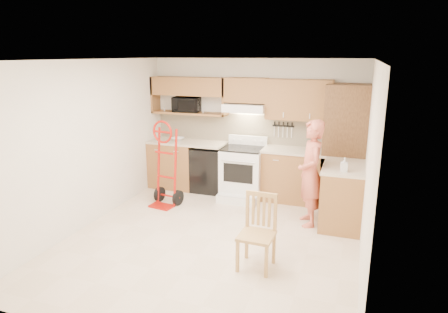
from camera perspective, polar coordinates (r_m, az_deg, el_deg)
The scene contains 28 objects.
floor at distance 5.79m, azimuth -1.66°, elevation -11.89°, with size 4.00×4.50×0.02m, color beige.
ceiling at distance 5.18m, azimuth -1.87°, elevation 13.90°, with size 4.00×4.50×0.02m, color white.
wall_back at distance 7.46m, azimuth 4.45°, elevation 4.34°, with size 4.00×0.02×2.50m, color beige.
wall_front at distance 3.44m, azimuth -15.42°, elevation -8.55°, with size 4.00×0.02×2.50m, color beige.
wall_left at distance 6.33m, azimuth -19.02°, elevation 1.74°, with size 0.02×4.50×2.50m, color beige.
wall_right at distance 5.02m, azimuth 20.23°, elevation -1.60°, with size 0.02×4.50×2.50m, color beige.
backsplash at distance 7.44m, azimuth 4.39°, elevation 3.93°, with size 3.92×0.03×0.55m, color beige.
lower_cab_left at distance 7.89m, azimuth -7.21°, elevation -1.13°, with size 0.90×0.60×0.90m, color brown.
dishwasher at distance 7.60m, azimuth -2.12°, elevation -1.83°, with size 0.60×0.60×0.85m, color black.
lower_cab_right at distance 7.19m, azimuth 10.10°, elevation -2.81°, with size 1.14×0.60×0.90m, color brown.
countertop_left at distance 7.65m, azimuth -5.30°, elevation 2.05°, with size 1.50×0.63×0.04m, color beige.
countertop_right at distance 7.06m, azimuth 10.27°, elevation 0.83°, with size 1.14×0.63×0.04m, color beige.
cab_return_right at distance 6.36m, azimuth 16.71°, elevation -5.55°, with size 0.60×1.00×0.90m, color brown.
countertop_return at distance 6.22m, azimuth 17.02°, elevation -1.47°, with size 0.63×1.00×0.04m, color beige.
pantry_tall at distance 6.96m, azimuth 16.99°, elevation 1.32°, with size 0.70×0.60×2.10m, color brown.
upper_cab_left at distance 7.61m, azimuth -5.06°, elevation 10.08°, with size 1.50×0.33×0.34m, color brown.
upper_shelf_mw at distance 7.67m, azimuth -4.98°, elevation 6.28°, with size 1.50×0.33×0.04m, color brown.
upper_cab_center at distance 7.23m, azimuth 3.27°, elevation 9.56°, with size 0.76×0.33×0.44m, color brown.
upper_cab_right at distance 7.04m, azimuth 10.78°, elevation 8.05°, with size 1.14×0.33×0.70m, color brown.
range_hood at distance 7.20m, azimuth 3.09°, elevation 7.06°, with size 0.76×0.46×0.14m, color white.
knife_strip at distance 7.29m, azimuth 8.53°, elevation 3.90°, with size 0.40×0.05×0.29m, color black, non-canonical shape.
microwave at distance 7.67m, azimuth -5.41°, elevation 7.49°, with size 0.51×0.35×0.28m, color black.
range at distance 7.17m, azimuth 2.65°, elevation -1.81°, with size 0.74×0.98×1.10m, color white, non-canonical shape.
person at distance 6.12m, azimuth 12.40°, elevation -2.40°, with size 0.60×0.39×1.64m, color #C6604C.
hand_truck at distance 6.84m, azimuth -8.68°, elevation -1.67°, with size 0.53×0.49×1.35m, color #AC140B, non-canonical shape.
dining_chair at distance 4.90m, azimuth 4.72°, elevation -10.96°, with size 0.42×0.45×0.93m, color tan, non-canonical shape.
soap_bottle at distance 5.88m, azimuth 16.97°, elevation -1.14°, with size 0.09×0.09×0.20m, color white.
bowl at distance 7.72m, azimuth -6.68°, elevation 2.51°, with size 0.24×0.24×0.06m, color white.
Camera 1 is at (1.85, -4.84, 2.57)m, focal length 31.64 mm.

